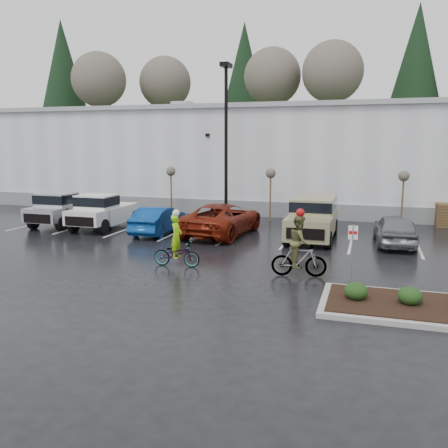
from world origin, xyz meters
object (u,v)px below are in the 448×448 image
(lamppost, at_px, (226,126))
(sapling_mid, at_px, (271,176))
(pickup_silver, at_px, (66,208))
(car_red, at_px, (222,219))
(cyclist_hivis, at_px, (177,249))
(pallet_stack_a, at_px, (447,215))
(sapling_west, at_px, (171,174))
(car_blue, at_px, (158,220))
(car_grey, at_px, (395,229))
(fire_lane_sign, at_px, (352,249))
(pickup_white, at_px, (106,210))
(sapling_east, at_px, (404,179))
(cyclist_olive, at_px, (299,252))
(suv_tan, at_px, (312,219))

(lamppost, xyz_separation_m, sapling_mid, (2.50, 1.00, -2.96))
(lamppost, height_order, pickup_silver, lamppost)
(lamppost, distance_m, car_red, 6.30)
(cyclist_hivis, bearing_deg, pallet_stack_a, -45.80)
(sapling_west, relative_size, pallet_stack_a, 2.37)
(lamppost, height_order, car_blue, lamppost)
(pickup_silver, xyz_separation_m, car_grey, (18.02, -0.20, -0.23))
(car_red, relative_size, car_grey, 1.35)
(fire_lane_sign, bearing_deg, sapling_mid, 112.49)
(lamppost, distance_m, pallet_stack_a, 13.61)
(sapling_mid, xyz_separation_m, car_red, (-1.51, -4.89, -1.91))
(pickup_white, xyz_separation_m, car_red, (6.87, -0.03, -0.16))
(car_red, bearing_deg, sapling_east, -146.09)
(pickup_white, height_order, car_grey, pickup_white)
(pallet_stack_a, xyz_separation_m, cyclist_hivis, (-11.30, -12.50, 0.02))
(cyclist_olive, bearing_deg, fire_lane_sign, -132.95)
(sapling_west, xyz_separation_m, cyclist_hivis, (5.20, -11.50, -2.03))
(sapling_east, xyz_separation_m, cyclist_olive, (-4.06, -11.50, -1.84))
(car_grey, bearing_deg, pickup_white, -3.50)
(sapling_east, bearing_deg, pickup_white, -163.00)
(pickup_silver, height_order, pickup_white, same)
(sapling_west, xyz_separation_m, sapling_east, (14.00, 0.00, 0.00))
(sapling_east, xyz_separation_m, suv_tan, (-4.40, -4.80, -1.70))
(sapling_west, height_order, pickup_silver, sapling_west)
(sapling_west, bearing_deg, pickup_white, -111.19)
(sapling_mid, xyz_separation_m, suv_tan, (3.10, -4.80, -1.70))
(sapling_east, bearing_deg, sapling_mid, 180.00)
(fire_lane_sign, distance_m, cyclist_hivis, 6.76)
(sapling_mid, bearing_deg, cyclist_olive, -73.36)
(cyclist_hivis, height_order, cyclist_olive, cyclist_olive)
(pallet_stack_a, bearing_deg, car_grey, -117.22)
(sapling_east, relative_size, suv_tan, 0.63)
(lamppost, xyz_separation_m, cyclist_hivis, (1.20, -10.50, -4.99))
(pallet_stack_a, relative_size, cyclist_olive, 0.55)
(sapling_east, relative_size, cyclist_olive, 1.30)
(sapling_west, distance_m, pickup_silver, 6.80)
(sapling_west, xyz_separation_m, pickup_silver, (-4.56, -4.72, -1.75))
(suv_tan, bearing_deg, pallet_stack_a, 40.06)
(sapling_east, height_order, fire_lane_sign, sapling_east)
(fire_lane_sign, distance_m, car_grey, 8.07)
(fire_lane_sign, bearing_deg, pallet_stack_a, 71.19)
(fire_lane_sign, relative_size, car_blue, 0.50)
(car_blue, bearing_deg, car_grey, -178.64)
(pallet_stack_a, height_order, car_blue, car_blue)
(cyclist_olive, bearing_deg, lamppost, 21.46)
(pallet_stack_a, bearing_deg, fire_lane_sign, -108.81)
(car_red, xyz_separation_m, cyclist_olive, (4.95, -6.61, 0.07))
(pallet_stack_a, relative_size, cyclist_hivis, 0.61)
(sapling_west, bearing_deg, pickup_silver, -134.02)
(car_grey, relative_size, cyclist_hivis, 1.96)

